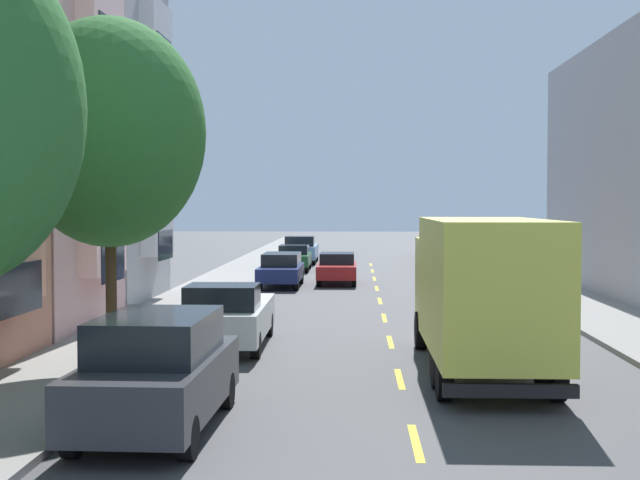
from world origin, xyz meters
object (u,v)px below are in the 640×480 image
Objects in this scene: parked_hatchback_burgundy at (431,247)px; moving_red_sedan at (337,268)px; parked_wagon_navy at (281,269)px; parked_pickup_orange at (493,278)px; parked_pickup_sky at (301,250)px; parked_suv_charcoal at (157,371)px; delivery_box_truck at (481,286)px; parked_sedan_forest at (294,257)px; parked_suv_teal at (452,255)px; parked_sedan_black at (444,253)px; parked_pickup_white at (228,316)px; street_tree_second at (110,133)px.

parked_hatchback_burgundy is 0.90× the size of moving_red_sedan.
parked_wagon_navy is 0.88× the size of parked_pickup_orange.
parked_pickup_sky is 0.99× the size of parked_pickup_orange.
parked_suv_charcoal is at bearing -89.79° from parked_pickup_sky.
parked_hatchback_burgundy is at bearing 86.60° from delivery_box_truck.
parked_pickup_sky reaches higher than parked_sedan_forest.
delivery_box_truck is 1.66× the size of parked_suv_teal.
parked_suv_teal reaches higher than parked_wagon_navy.
parked_sedan_forest is (-6.17, 29.55, -1.19)m from delivery_box_truck.
delivery_box_truck reaches higher than parked_sedan_black.
delivery_box_truck is at bearing -73.14° from parked_wagon_navy.
parked_sedan_black is 1.01× the size of moving_red_sedan.
parked_pickup_white is (-8.67, -30.59, 0.08)m from parked_sedan_black.
parked_suv_charcoal is 0.91× the size of parked_pickup_white.
parked_hatchback_burgundy reaches higher than parked_sedan_forest.
parked_pickup_sky is at bearing 89.88° from parked_sedan_forest.
parked_pickup_white is (0.03, -16.76, 0.02)m from parked_wagon_navy.
delivery_box_truck is 41.05m from parked_hatchback_burgundy.
parked_sedan_black is (8.70, 13.83, -0.05)m from parked_wagon_navy.
parked_sedan_forest is (-8.61, -11.41, -0.01)m from parked_hatchback_burgundy.
street_tree_second is at bearing -101.99° from moving_red_sedan.
moving_red_sedan is (2.49, 1.62, -0.05)m from parked_wagon_navy.
street_tree_second is 22.61m from moving_red_sedan.
street_tree_second is 5.96m from parked_pickup_white.
parked_suv_teal is at bearing 47.27° from moving_red_sedan.
street_tree_second reaches higher than parked_wagon_navy.
parked_pickup_orange is at bearing -66.51° from parked_pickup_sky.
parked_pickup_orange is 16.72m from parked_sedan_forest.
parked_suv_teal is 1.00× the size of parked_suv_charcoal.
parked_suv_teal is 5.65m from parked_sedan_black.
parked_sedan_black is at bearing 63.05° from moving_red_sedan.
street_tree_second is at bearing -123.02° from parked_pickup_white.
parked_suv_charcoal is 1.08× the size of parked_sedan_forest.
parked_suv_teal is at bearing 43.72° from parked_wagon_navy.
parked_suv_teal is at bearing 71.12° from parked_pickup_white.
parked_suv_charcoal is 8.36m from parked_pickup_white.
street_tree_second is 1.72× the size of parked_sedan_forest.
parked_pickup_sky is 22.09m from parked_pickup_orange.
parked_hatchback_burgundy is (8.59, 5.36, -0.07)m from parked_pickup_sky.
parked_suv_charcoal is at bearing -89.82° from parked_wagon_navy.
parked_pickup_white is (-0.05, 8.36, -0.16)m from parked_suv_charcoal.
parked_pickup_white is 1.32× the size of parked_hatchback_burgundy.
parked_sedan_forest is 8.24m from moving_red_sedan.
parked_hatchback_burgundy is at bearing 72.59° from moving_red_sedan.
parked_pickup_sky reaches higher than parked_wagon_navy.
parked_pickup_white is at bearing -89.91° from parked_wagon_navy.
delivery_box_truck is 34.05m from parked_sedan_black.
moving_red_sedan is at bearing -116.95° from parked_sedan_black.
parked_wagon_navy reaches higher than moving_red_sedan.
parked_pickup_white is at bearing -102.73° from parked_hatchback_burgundy.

